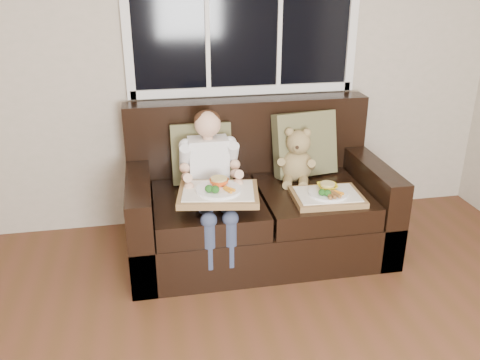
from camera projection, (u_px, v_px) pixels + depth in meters
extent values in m
cube|color=beige|center=(189.00, 40.00, 3.42)|extent=(4.50, 0.02, 2.70)
cube|color=white|center=(244.00, 90.00, 3.60)|extent=(1.58, 0.04, 0.06)
cube|color=black|center=(258.00, 230.00, 3.46)|extent=(1.70, 0.90, 0.30)
cube|color=black|center=(141.00, 220.00, 3.27)|extent=(0.15, 0.90, 0.60)
cube|color=black|center=(367.00, 201.00, 3.53)|extent=(0.15, 0.90, 0.60)
cube|color=black|center=(247.00, 145.00, 3.61)|extent=(1.70, 0.18, 0.66)
cube|color=black|center=(208.00, 209.00, 3.24)|extent=(0.68, 0.72, 0.15)
cube|color=black|center=(313.00, 201.00, 3.36)|extent=(0.68, 0.72, 0.15)
cube|color=brown|center=(201.00, 153.00, 3.40)|extent=(0.40, 0.19, 0.41)
cube|color=brown|center=(305.00, 144.00, 3.52)|extent=(0.47, 0.27, 0.45)
cube|color=white|center=(208.00, 164.00, 3.26)|extent=(0.25, 0.15, 0.35)
sphere|color=#E1AC89|center=(208.00, 124.00, 3.14)|extent=(0.16, 0.16, 0.16)
ellipsoid|color=#371F11|center=(207.00, 120.00, 3.15)|extent=(0.16, 0.16, 0.12)
cylinder|color=#2F3852|center=(203.00, 197.00, 3.13)|extent=(0.10, 0.31, 0.10)
cylinder|color=#2F3852|center=(223.00, 196.00, 3.15)|extent=(0.10, 0.31, 0.10)
cylinder|color=#2F3852|center=(209.00, 245.00, 2.96)|extent=(0.09, 0.09, 0.29)
cylinder|color=#2F3852|center=(231.00, 243.00, 2.98)|extent=(0.09, 0.09, 0.29)
cylinder|color=#E1AC89|center=(187.00, 167.00, 3.11)|extent=(0.07, 0.31, 0.24)
cylinder|color=#E1AC89|center=(235.00, 163.00, 3.16)|extent=(0.07, 0.31, 0.24)
ellipsoid|color=#9A8451|center=(297.00, 166.00, 3.46)|extent=(0.27, 0.25, 0.23)
sphere|color=#9A8451|center=(298.00, 142.00, 3.38)|extent=(0.21, 0.21, 0.16)
sphere|color=#9A8451|center=(290.00, 133.00, 3.35)|extent=(0.06, 0.06, 0.06)
sphere|color=#9A8451|center=(307.00, 132.00, 3.37)|extent=(0.06, 0.06, 0.06)
sphere|color=#9A8451|center=(301.00, 148.00, 3.33)|extent=(0.06, 0.06, 0.06)
sphere|color=black|center=(302.00, 148.00, 3.30)|extent=(0.03, 0.03, 0.03)
cylinder|color=#9A8451|center=(294.00, 183.00, 3.37)|extent=(0.10, 0.14, 0.06)
cylinder|color=#9A8451|center=(309.00, 182.00, 3.39)|extent=(0.10, 0.14, 0.06)
cube|color=olive|center=(218.00, 194.00, 3.00)|extent=(0.52, 0.43, 0.04)
cube|color=white|center=(218.00, 191.00, 2.99)|extent=(0.46, 0.37, 0.01)
cylinder|color=white|center=(219.00, 190.00, 2.97)|extent=(0.27, 0.27, 0.02)
imported|color=#FB5715|center=(219.00, 182.00, 3.01)|extent=(0.13, 0.13, 0.04)
cylinder|color=#D5BF74|center=(219.00, 181.00, 3.01)|extent=(0.10, 0.10, 0.02)
ellipsoid|color=#1E5F1E|center=(209.00, 189.00, 2.91)|extent=(0.05, 0.05, 0.04)
ellipsoid|color=#1E5F1E|center=(215.00, 189.00, 2.90)|extent=(0.05, 0.05, 0.04)
cylinder|color=orange|center=(228.00, 190.00, 2.93)|extent=(0.05, 0.07, 0.02)
cube|color=olive|center=(327.00, 197.00, 3.19)|extent=(0.45, 0.35, 0.04)
cube|color=white|center=(327.00, 194.00, 3.18)|extent=(0.39, 0.29, 0.01)
cylinder|color=white|center=(328.00, 193.00, 3.17)|extent=(0.25, 0.25, 0.02)
imported|color=yellow|center=(327.00, 187.00, 3.20)|extent=(0.13, 0.13, 0.03)
cylinder|color=#D5BF74|center=(327.00, 186.00, 3.20)|extent=(0.09, 0.09, 0.02)
ellipsoid|color=#1E5F1E|center=(322.00, 192.00, 3.11)|extent=(0.05, 0.05, 0.04)
ellipsoid|color=#1E5F1E|center=(328.00, 193.00, 3.10)|extent=(0.05, 0.05, 0.04)
cylinder|color=orange|center=(338.00, 193.00, 3.13)|extent=(0.05, 0.07, 0.02)
cylinder|color=#9C6733|center=(332.00, 195.00, 3.10)|extent=(0.03, 0.09, 0.02)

